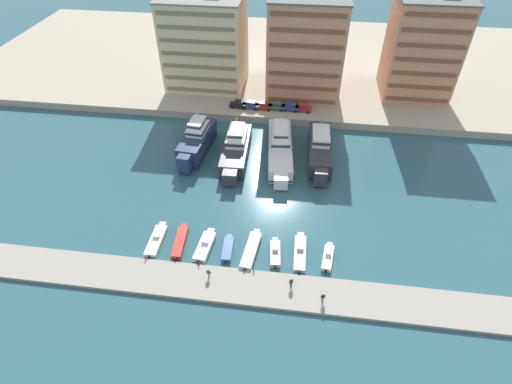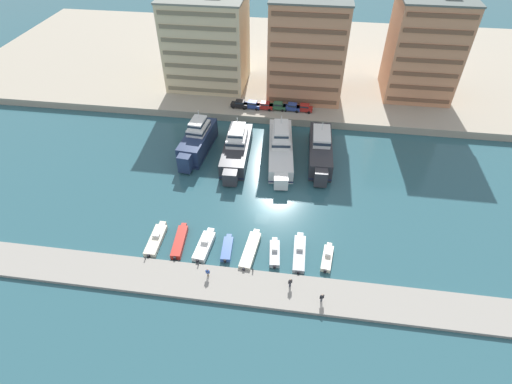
{
  "view_description": "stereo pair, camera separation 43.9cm",
  "coord_description": "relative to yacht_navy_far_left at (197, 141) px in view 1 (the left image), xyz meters",
  "views": [
    {
      "loc": [
        5.62,
        -51.89,
        49.72
      ],
      "look_at": [
        -1.39,
        1.67,
        2.5
      ],
      "focal_mm": 28.0,
      "sensor_mm": 36.0,
      "label": 1
    },
    {
      "loc": [
        6.05,
        -51.83,
        49.72
      ],
      "look_at": [
        -1.39,
        1.67,
        2.5
      ],
      "focal_mm": 28.0,
      "sensor_mm": 36.0,
      "label": 2
    }
  ],
  "objects": [
    {
      "name": "car_green_center_left",
      "position": [
        15.3,
        16.84,
        0.15
      ],
      "size": [
        4.16,
        2.03,
        1.8
      ],
      "color": "#2D6642",
      "rests_on": "quay_promenade"
    },
    {
      "name": "yacht_charcoal_center_left",
      "position": [
        25.79,
        0.73,
        -0.34
      ],
      "size": [
        4.94,
        19.05,
        7.32
      ],
      "color": "#333338",
      "rests_on": "ground"
    },
    {
      "name": "car_red_center_right",
      "position": [
        21.61,
        16.79,
        0.15
      ],
      "size": [
        4.21,
        2.16,
        1.8
      ],
      "color": "red",
      "rests_on": "quay_promenade"
    },
    {
      "name": "yacht_charcoal_left",
      "position": [
        8.54,
        -1.03,
        -0.37
      ],
      "size": [
        5.62,
        19.31,
        7.98
      ],
      "color": "#333338",
      "rests_on": "ground"
    },
    {
      "name": "car_blue_center",
      "position": [
        18.72,
        16.8,
        0.15
      ],
      "size": [
        4.21,
        2.16,
        1.8
      ],
      "color": "#28428E",
      "rests_on": "quay_promenade"
    },
    {
      "name": "bollard_east_mid",
      "position": [
        16.22,
        -30.54,
        -1.76
      ],
      "size": [
        0.2,
        0.2,
        0.61
      ],
      "color": "#2D2D33",
      "rests_on": "pier_dock"
    },
    {
      "name": "car_black_far_left",
      "position": [
        6.22,
        16.54,
        0.15
      ],
      "size": [
        4.19,
        2.11,
        1.8
      ],
      "color": "black",
      "rests_on": "quay_promenade"
    },
    {
      "name": "yacht_navy_far_left",
      "position": [
        0.0,
        0.0,
        0.0
      ],
      "size": [
        5.76,
        16.66,
        8.65
      ],
      "color": "navy",
      "rests_on": "ground"
    },
    {
      "name": "pier_dock",
      "position": [
        15.87,
        -33.41,
        -2.34
      ],
      "size": [
        120.0,
        6.24,
        0.52
      ],
      "primitive_type": "cube",
      "color": "#9E998E",
      "rests_on": "ground"
    },
    {
      "name": "apartment_block_far_left",
      "position": [
        -3.91,
        28.86,
        10.04
      ],
      "size": [
        19.75,
        15.54,
        23.62
      ],
      "color": "beige",
      "rests_on": "quay_promenade"
    },
    {
      "name": "ground_plane",
      "position": [
        15.87,
        -16.16,
        -2.6
      ],
      "size": [
        400.0,
        400.0,
        0.0
      ],
      "primitive_type": "plane",
      "color": "#2D5B66"
    },
    {
      "name": "motorboat_grey_mid_right",
      "position": [
        23.06,
        -25.9,
        -2.16
      ],
      "size": [
        1.96,
        8.35,
        1.35
      ],
      "color": "#9EA3A8",
      "rests_on": "ground"
    },
    {
      "name": "motorboat_cream_center",
      "position": [
        15.24,
        -26.41,
        -2.11
      ],
      "size": [
        2.62,
        8.66,
        0.98
      ],
      "color": "beige",
      "rests_on": "ground"
    },
    {
      "name": "apartment_block_mid_left",
      "position": [
        48.49,
        30.14,
        10.77
      ],
      "size": [
        16.04,
        14.56,
        25.06
      ],
      "color": "tan",
      "rests_on": "quay_promenade"
    },
    {
      "name": "motorboat_white_mid_left",
      "position": [
        7.69,
        -26.5,
        -2.1
      ],
      "size": [
        2.61,
        7.29,
        1.45
      ],
      "color": "white",
      "rests_on": "ground"
    },
    {
      "name": "car_red_mid_left",
      "position": [
        12.25,
        16.61,
        0.15
      ],
      "size": [
        4.17,
        2.06,
        1.8
      ],
      "color": "red",
      "rests_on": "quay_promenade"
    },
    {
      "name": "car_blue_left",
      "position": [
        9.19,
        16.59,
        0.15
      ],
      "size": [
        4.25,
        2.25,
        1.8
      ],
      "color": "#28428E",
      "rests_on": "quay_promenade"
    },
    {
      "name": "quay_promenade",
      "position": [
        15.87,
        47.77,
        -1.71
      ],
      "size": [
        180.0,
        70.0,
        1.78
      ],
      "primitive_type": "cube",
      "color": "#ADA38E",
      "rests_on": "ground"
    },
    {
      "name": "motorboat_cream_far_left",
      "position": [
        -0.59,
        -26.2,
        -2.19
      ],
      "size": [
        2.05,
        7.8,
        1.22
      ],
      "color": "beige",
      "rests_on": "ground"
    },
    {
      "name": "motorboat_red_left",
      "position": [
        3.45,
        -26.2,
        -2.1
      ],
      "size": [
        2.1,
        7.7,
        1.01
      ],
      "color": "red",
      "rests_on": "ground"
    },
    {
      "name": "motorboat_blue_center_left",
      "position": [
        11.43,
        -26.47,
        -2.24
      ],
      "size": [
        1.87,
        5.82,
        0.81
      ],
      "color": "#33569E",
      "rests_on": "ground"
    },
    {
      "name": "pedestrian_far_side",
      "position": [
        9.68,
        -32.42,
        -1.09
      ],
      "size": [
        0.65,
        0.23,
        1.69
      ],
      "color": "#7A6B56",
      "rests_on": "pier_dock"
    },
    {
      "name": "bollard_west_mid",
      "position": [
        7.68,
        -30.54,
        -1.76
      ],
      "size": [
        0.2,
        0.2,
        0.61
      ],
      "color": "#2D2D33",
      "rests_on": "pier_dock"
    },
    {
      "name": "pedestrian_mid_deck",
      "position": [
        22.04,
        -32.54,
        -1.04
      ],
      "size": [
        0.59,
        0.46,
        1.76
      ],
      "color": "#282D3D",
      "rests_on": "pier_dock"
    },
    {
      "name": "yacht_white_mid_left",
      "position": [
        17.54,
        0.9,
        -0.45
      ],
      "size": [
        6.74,
        22.55,
        7.88
      ],
      "color": "white",
      "rests_on": "ground"
    },
    {
      "name": "pedestrian_near_edge",
      "position": [
        26.65,
        -34.51,
        -1.04
      ],
      "size": [
        0.63,
        0.41,
        1.76
      ],
      "color": "#4C515B",
      "rests_on": "pier_dock"
    },
    {
      "name": "motorboat_cream_right",
      "position": [
        27.5,
        -26.19,
        -2.21
      ],
      "size": [
        2.11,
        6.04,
        1.26
      ],
      "color": "beige",
      "rests_on": "ground"
    },
    {
      "name": "apartment_block_left",
      "position": [
        21.1,
        26.81,
        10.89
      ],
      "size": [
        17.79,
        16.13,
        25.33
      ],
      "color": "tan",
      "rests_on": "quay_promenade"
    },
    {
      "name": "motorboat_grey_center_right",
      "position": [
        19.14,
        -26.37,
        -2.2
      ],
      "size": [
        2.09,
        6.19,
        1.27
      ],
      "color": "#9EA3A8",
      "rests_on": "ground"
    },
    {
      "name": "bollard_west",
      "position": [
        -0.86,
        -30.54,
        -1.76
      ],
      "size": [
        0.2,
        0.2,
        0.61
      ],
      "color": "#2D2D33",
      "rests_on": "pier_dock"
    }
  ]
}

